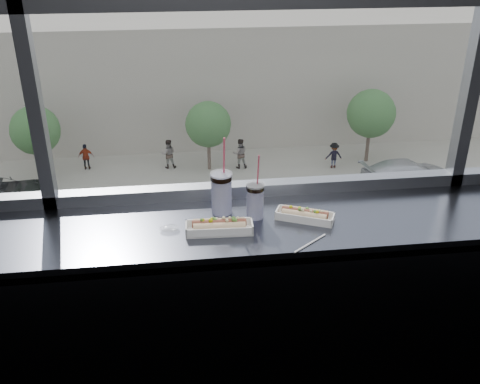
{
  "coord_description": "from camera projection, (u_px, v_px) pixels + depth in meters",
  "views": [
    {
      "loc": [
        -0.41,
        -0.83,
        2.26
      ],
      "look_at": [
        -0.14,
        1.23,
        1.25
      ],
      "focal_mm": 40.0,
      "sensor_mm": 36.0,
      "label": 1
    }
  ],
  "objects": [
    {
      "name": "wall_back_lower",
      "position": [
        259.0,
        285.0,
        2.88
      ],
      "size": [
        6.0,
        0.0,
        6.0
      ],
      "primitive_type": "plane",
      "rotation": [
        1.57,
        0.0,
        0.0
      ],
      "color": "black",
      "rests_on": "ground"
    },
    {
      "name": "counter",
      "position": [
        271.0,
        226.0,
        2.41
      ],
      "size": [
        6.0,
        0.55,
        0.06
      ],
      "primitive_type": "cube",
      "color": "#585B66",
      "rests_on": "ground"
    },
    {
      "name": "counter_fascia",
      "position": [
        278.0,
        354.0,
        2.41
      ],
      "size": [
        6.0,
        0.04,
        1.04
      ],
      "primitive_type": "cube",
      "color": "#585B66",
      "rests_on": "ground"
    },
    {
      "name": "hotdog_tray_left",
      "position": [
        219.0,
        226.0,
        2.29
      ],
      "size": [
        0.29,
        0.11,
        0.07
      ],
      "rotation": [
        0.0,
        0.0,
        -0.05
      ],
      "color": "white",
      "rests_on": "counter"
    },
    {
      "name": "hotdog_tray_right",
      "position": [
        305.0,
        215.0,
        2.39
      ],
      "size": [
        0.27,
        0.19,
        0.06
      ],
      "rotation": [
        0.0,
        0.0,
        -0.44
      ],
      "color": "white",
      "rests_on": "counter"
    },
    {
      "name": "soda_cup_left",
      "position": [
        221.0,
        191.0,
        2.41
      ],
      "size": [
        0.1,
        0.1,
        0.37
      ],
      "color": "white",
      "rests_on": "counter"
    },
    {
      "name": "soda_cup_right",
      "position": [
        255.0,
        199.0,
        2.38
      ],
      "size": [
        0.08,
        0.08,
        0.31
      ],
      "color": "white",
      "rests_on": "counter"
    },
    {
      "name": "loose_straw",
      "position": [
        310.0,
        243.0,
        2.21
      ],
      "size": [
        0.16,
        0.13,
        0.01
      ],
      "primitive_type": "cylinder",
      "rotation": [
        0.0,
        1.57,
        0.65
      ],
      "color": "white",
      "rests_on": "counter"
    },
    {
      "name": "wrapper",
      "position": [
        170.0,
        228.0,
        2.31
      ],
      "size": [
        0.09,
        0.07,
        0.02
      ],
      "primitive_type": "ellipsoid",
      "color": "silver",
      "rests_on": "counter"
    },
    {
      "name": "plaza_ground",
      "position": [
        177.0,
        100.0,
        46.71
      ],
      "size": [
        120.0,
        120.0,
        0.0
      ],
      "primitive_type": "plane",
      "color": "gray",
      "rests_on": "ground"
    },
    {
      "name": "street_asphalt",
      "position": [
        189.0,
        236.0,
        25.76
      ],
      "size": [
        80.0,
        10.0,
        0.06
      ],
      "primitive_type": "cube",
      "color": "black",
      "rests_on": "plaza_ground"
    },
    {
      "name": "far_sidewalk",
      "position": [
        183.0,
        170.0,
        32.89
      ],
      "size": [
        80.0,
        6.0,
        0.04
      ],
      "primitive_type": "cube",
      "color": "gray",
      "rests_on": "plaza_ground"
    },
    {
      "name": "far_building",
      "position": [
        176.0,
        69.0,
        40.05
      ],
      "size": [
        50.0,
        14.0,
        8.0
      ],
      "primitive_type": "cube",
      "color": "#9F9683",
      "rests_on": "plaza_ground"
    },
    {
      "name": "car_far_c",
      "position": [
        407.0,
        170.0,
        30.31
      ],
      "size": [
        3.29,
        6.51,
        2.09
      ],
      "primitive_type": "imported",
      "rotation": [
        0.0,
        0.0,
        1.68
      ],
      "color": "silver",
      "rests_on": "street_asphalt"
    },
    {
      "name": "car_near_d",
      "position": [
        360.0,
        254.0,
        22.58
      ],
      "size": [
        2.47,
        5.74,
        1.9
      ],
      "primitive_type": "imported",
      "rotation": [
        0.0,
        0.0,
        1.55
      ],
      "color": "white",
      "rests_on": "street_asphalt"
    },
    {
      "name": "car_near_b",
      "position": [
        3.0,
        278.0,
        20.88
      ],
      "size": [
        2.84,
        6.28,
        2.06
      ],
      "primitive_type": "imported",
      "rotation": [
        0.0,
        0.0,
        1.61
      ],
      "color": "#3B3737",
      "rests_on": "street_asphalt"
    },
    {
      "name": "car_near_c",
      "position": [
        218.0,
        264.0,
        21.88
      ],
      "size": [
        3.08,
        6.0,
        1.92
      ],
      "primitive_type": "imported",
      "rotation": [
        0.0,
        0.0,
        1.69
      ],
      "color": "#A21417",
      "rests_on": "street_asphalt"
    },
    {
      "name": "pedestrian_b",
      "position": [
        168.0,
        151.0,
        32.76
      ],
      "size": [
        0.98,
        0.73,
        2.2
      ],
      "primitive_type": "imported",
      "rotation": [
        0.0,
        0.0,
        3.14
      ],
      "color": "#66605B",
      "rests_on": "far_sidewalk"
    },
    {
      "name": "pedestrian_a",
      "position": [
        86.0,
        154.0,
        32.61
      ],
      "size": [
        0.87,
        0.65,
        1.96
      ],
      "primitive_type": "imported",
      "rotation": [
        0.0,
        0.0,
        3.14
      ],
      "color": "#66605B",
      "rests_on": "far_sidewalk"
    },
    {
      "name": "pedestrian_d",
      "position": [
        334.0,
        153.0,
        32.84
      ],
      "size": [
        0.87,
        0.65,
        1.95
      ],
      "primitive_type": "imported",
      "rotation": [
        0.0,
        0.0,
        3.14
      ],
      "color": "#66605B",
      "rests_on": "far_sidewalk"
    },
    {
      "name": "pedestrian_c",
      "position": [
        240.0,
        151.0,
        32.77
      ],
      "size": [
        1.0,
        0.75,
        2.26
      ],
      "primitive_type": "imported",
      "rotation": [
        0.0,
        0.0,
        3.14
      ],
      "color": "#66605B",
      "rests_on": "far_sidewalk"
    },
    {
      "name": "tree_left",
      "position": [
        35.0,
        130.0,
        30.62
      ],
      "size": [
        2.84,
        2.84,
        4.43
      ],
      "color": "#47382B",
      "rests_on": "far_sidewalk"
    },
    {
      "name": "tree_center",
      "position": [
        208.0,
        124.0,
        31.8
      ],
      "size": [
        2.76,
        2.76,
        4.31
      ],
      "color": "#47382B",
      "rests_on": "far_sidewalk"
    },
    {
      "name": "tree_right",
      "position": [
        371.0,
        114.0,
        32.85
      ],
      "size": [
        3.0,
        3.0,
        4.69
      ],
      "color": "#47382B",
      "rests_on": "far_sidewalk"
    }
  ]
}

